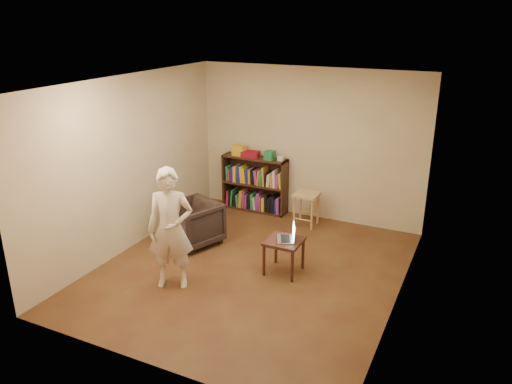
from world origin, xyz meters
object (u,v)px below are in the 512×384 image
at_px(stool, 307,199).
at_px(person, 171,229).
at_px(side_table, 284,245).
at_px(bookshelf, 255,187).
at_px(laptop, 289,236).
at_px(armchair, 193,223).

relative_size(stool, person, 0.36).
height_order(side_table, person, person).
relative_size(bookshelf, laptop, 3.10).
bearing_deg(side_table, bookshelf, 125.28).
xyz_separation_m(bookshelf, stool, (1.09, -0.27, 0.02)).
bearing_deg(stool, laptop, -78.17).
height_order(stool, person, person).
height_order(armchair, person, person).
height_order(bookshelf, stool, bookshelf).
distance_m(bookshelf, side_table, 2.38).
distance_m(bookshelf, laptop, 2.39).
relative_size(armchair, side_table, 1.54).
bearing_deg(stool, armchair, -132.92).
relative_size(stool, laptop, 1.48).
distance_m(armchair, side_table, 1.64).
xyz_separation_m(stool, armchair, (-1.34, -1.44, -0.12)).
bearing_deg(stool, side_table, -80.28).
relative_size(stool, side_table, 1.18).
height_order(bookshelf, person, person).
bearing_deg(armchair, bookshelf, 103.45).
height_order(stool, side_table, stool).
xyz_separation_m(bookshelf, laptop, (1.43, -1.91, 0.11)).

